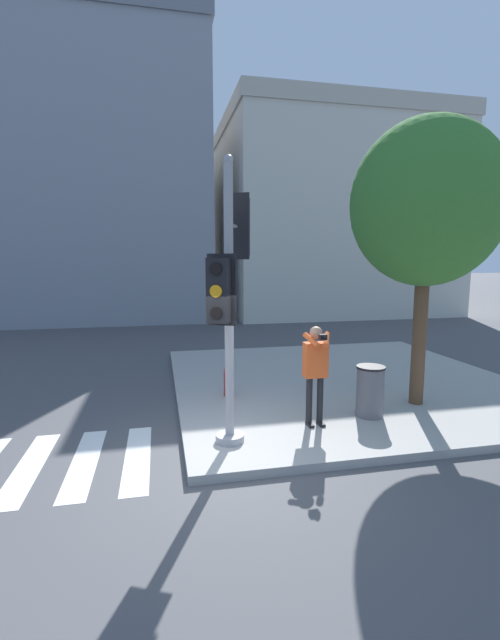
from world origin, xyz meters
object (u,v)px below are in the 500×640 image
(person_photographer, at_px, (316,366))
(fire_hydrant, at_px, (228,381))
(traffic_signal_pole, at_px, (229,288))
(trash_bin, at_px, (370,391))
(street_tree, at_px, (427,204))

(person_photographer, bearing_deg, fire_hydrant, 122.97)
(fire_hydrant, bearing_deg, traffic_signal_pole, -98.38)
(trash_bin, bearing_deg, street_tree, 20.10)
(person_photographer, height_order, fire_hydrant, person_photographer)
(street_tree, height_order, trash_bin, street_tree)
(street_tree, bearing_deg, fire_hydrant, 161.22)
(traffic_signal_pole, bearing_deg, trash_bin, 12.19)
(street_tree, height_order, fire_hydrant, street_tree)
(traffic_signal_pole, relative_size, trash_bin, 4.65)
(trash_bin, bearing_deg, fire_hydrant, 144.38)
(traffic_signal_pole, distance_m, street_tree, 4.34)
(street_tree, bearing_deg, traffic_signal_pole, -165.23)
(traffic_signal_pole, distance_m, trash_bin, 3.39)
(traffic_signal_pole, height_order, street_tree, street_tree)
(street_tree, distance_m, fire_hydrant, 5.23)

